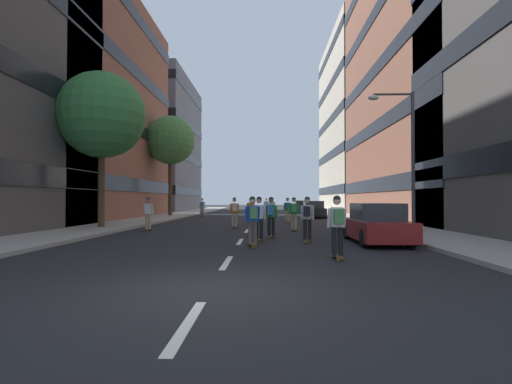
% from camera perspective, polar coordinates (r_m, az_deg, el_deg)
% --- Properties ---
extents(ground_plane, '(157.46, 157.46, 0.00)m').
position_cam_1_polar(ground_plane, '(33.42, -0.18, -3.94)').
color(ground_plane, black).
extents(sidewalk_left, '(3.45, 72.17, 0.14)m').
position_cam_1_polar(sidewalk_left, '(37.82, -12.49, -3.48)').
color(sidewalk_left, '#9E9991').
rests_on(sidewalk_left, ground_plane).
extents(sidewalk_right, '(3.45, 72.17, 0.14)m').
position_cam_1_polar(sidewalk_right, '(37.35, 12.62, -3.51)').
color(sidewalk_right, '#9E9991').
rests_on(sidewalk_right, ground_plane).
extents(lane_markings, '(0.16, 62.20, 0.01)m').
position_cam_1_polar(lane_markings, '(35.17, -0.08, -3.80)').
color(lane_markings, silver).
rests_on(lane_markings, ground_plane).
extents(building_left_mid, '(15.74, 21.51, 18.94)m').
position_cam_1_polar(building_left_mid, '(37.27, -29.23, 11.28)').
color(building_left_mid, brown).
rests_on(building_left_mid, ground_plane).
extents(building_left_far, '(15.74, 18.17, 18.60)m').
position_cam_1_polar(building_left_far, '(58.05, -17.33, 6.61)').
color(building_left_far, slate).
rests_on(building_left_far, ground_plane).
extents(building_right_mid, '(15.74, 23.79, 32.83)m').
position_cam_1_polar(building_right_mid, '(38.36, 29.47, 21.81)').
color(building_right_mid, brown).
rests_on(building_right_mid, ground_plane).
extents(building_right_far, '(15.74, 21.29, 24.35)m').
position_cam_1_polar(building_right_far, '(57.85, 18.59, 9.53)').
color(building_right_far, '#BCB29E').
rests_on(building_right_far, ground_plane).
extents(parked_car_near, '(1.82, 4.40, 1.52)m').
position_cam_1_polar(parked_car_near, '(34.93, 8.51, -2.66)').
color(parked_car_near, black).
rests_on(parked_car_near, ground_plane).
extents(parked_car_mid, '(1.82, 4.40, 1.52)m').
position_cam_1_polar(parked_car_mid, '(15.39, 17.40, -4.65)').
color(parked_car_mid, maroon).
rests_on(parked_car_mid, ground_plane).
extents(parked_car_far, '(1.82, 4.40, 1.52)m').
position_cam_1_polar(parked_car_far, '(46.08, 6.84, -2.28)').
color(parked_car_far, navy).
rests_on(parked_car_far, ground_plane).
extents(street_tree_near, '(4.63, 4.63, 9.50)m').
position_cam_1_polar(street_tree_near, '(37.84, -12.58, 7.49)').
color(street_tree_near, '#4C3823').
rests_on(street_tree_near, sidewalk_left).
extents(street_tree_mid, '(4.78, 4.78, 8.62)m').
position_cam_1_polar(street_tree_mid, '(23.46, -21.92, 10.49)').
color(street_tree_mid, '#4C3823').
rests_on(street_tree_mid, sidewalk_left).
extents(streetlamp_right, '(2.13, 0.30, 6.50)m').
position_cam_1_polar(streetlamp_right, '(19.14, 21.24, 6.40)').
color(streetlamp_right, '#3F3F44').
rests_on(streetlamp_right, sidewalk_right).
extents(skater_0, '(0.54, 0.91, 1.78)m').
position_cam_1_polar(skater_0, '(37.47, -8.01, -2.07)').
color(skater_0, brown).
rests_on(skater_0, ground_plane).
extents(skater_1, '(0.56, 0.92, 1.78)m').
position_cam_1_polar(skater_1, '(22.24, -3.22, -2.77)').
color(skater_1, brown).
rests_on(skater_1, ground_plane).
extents(skater_2, '(0.55, 0.91, 1.78)m').
position_cam_1_polar(skater_2, '(34.71, 2.41, -2.21)').
color(skater_2, brown).
rests_on(skater_2, ground_plane).
extents(skater_3, '(0.55, 0.91, 1.78)m').
position_cam_1_polar(skater_3, '(21.13, -15.71, -2.90)').
color(skater_3, brown).
rests_on(skater_3, ground_plane).
extents(skater_4, '(0.56, 0.92, 1.78)m').
position_cam_1_polar(skater_4, '(15.14, 7.61, -3.55)').
color(skater_4, brown).
rests_on(skater_4, ground_plane).
extents(skater_5, '(0.55, 0.92, 1.78)m').
position_cam_1_polar(skater_5, '(26.95, 4.73, -2.47)').
color(skater_5, brown).
rests_on(skater_5, ground_plane).
extents(skater_6, '(0.54, 0.91, 1.78)m').
position_cam_1_polar(skater_6, '(41.68, 1.52, -1.98)').
color(skater_6, brown).
rests_on(skater_6, ground_plane).
extents(skater_7, '(0.54, 0.91, 1.78)m').
position_cam_1_polar(skater_7, '(11.02, 11.99, -4.47)').
color(skater_7, brown).
rests_on(skater_7, ground_plane).
extents(skater_8, '(0.56, 0.92, 1.78)m').
position_cam_1_polar(skater_8, '(25.60, -0.79, -2.61)').
color(skater_8, brown).
rests_on(skater_8, ground_plane).
extents(skater_9, '(0.55, 0.92, 1.78)m').
position_cam_1_polar(skater_9, '(15.24, 0.46, -3.66)').
color(skater_9, brown).
rests_on(skater_9, ground_plane).
extents(skater_10, '(0.54, 0.91, 1.78)m').
position_cam_1_polar(skater_10, '(20.33, 5.66, -2.92)').
color(skater_10, brown).
rests_on(skater_10, ground_plane).
extents(skater_11, '(0.56, 0.92, 1.78)m').
position_cam_1_polar(skater_11, '(13.54, -0.49, -3.86)').
color(skater_11, brown).
rests_on(skater_11, ground_plane).
extents(skater_12, '(0.56, 0.92, 1.78)m').
position_cam_1_polar(skater_12, '(16.69, 2.24, -3.33)').
color(skater_12, brown).
rests_on(skater_12, ground_plane).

